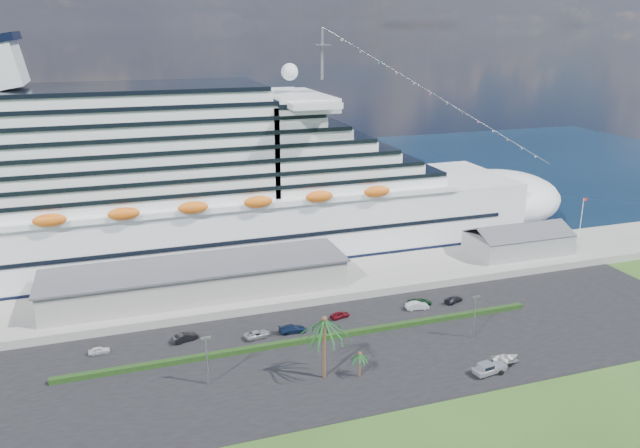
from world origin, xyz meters
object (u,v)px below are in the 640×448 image
object	(u,v)px
pickup_truck	(489,368)
boat_trailer	(506,359)
cruise_ship	(195,193)
parked_car_3	(292,329)

from	to	relation	value
pickup_truck	boat_trailer	world-z (taller)	pickup_truck
cruise_ship	parked_car_3	size ratio (longest dim) A/B	36.93
boat_trailer	parked_car_3	bearing A→B (deg)	143.82
cruise_ship	parked_car_3	distance (m)	47.61
parked_car_3	boat_trailer	bearing A→B (deg)	-123.03
parked_car_3	pickup_truck	distance (m)	35.63
cruise_ship	boat_trailer	distance (m)	79.44
boat_trailer	cruise_ship	bearing A→B (deg)	122.23
boat_trailer	pickup_truck	bearing A→B (deg)	-158.36
pickup_truck	boat_trailer	size ratio (longest dim) A/B	0.98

